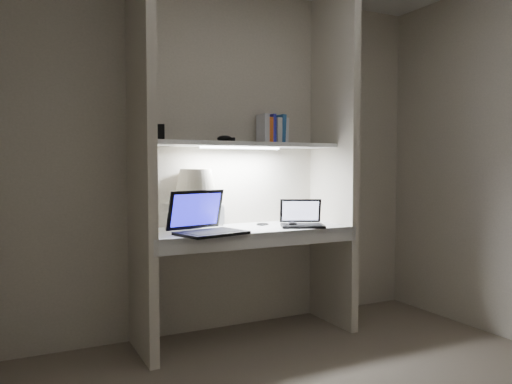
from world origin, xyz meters
TOP-DOWN VIEW (x-y plane):
  - back_wall at (0.00, 1.50)m, footprint 3.20×0.01m
  - alcove_panel_left at (-0.73, 1.23)m, footprint 0.06×0.55m
  - alcove_panel_right at (0.73, 1.23)m, footprint 0.06×0.55m
  - desk at (0.00, 1.23)m, footprint 1.40×0.55m
  - desk_apron at (0.00, 0.96)m, footprint 1.46×0.03m
  - shelf at (0.00, 1.32)m, footprint 1.40×0.36m
  - strip_light at (0.00, 1.32)m, footprint 0.60×0.04m
  - table_lamp at (-0.32, 1.36)m, footprint 0.28×0.28m
  - laptop_main at (-0.36, 1.08)m, footprint 0.48×0.44m
  - laptop_netbook at (0.39, 1.13)m, footprint 0.38×0.36m
  - speaker at (-0.14, 1.45)m, footprint 0.13×0.11m
  - mouse at (0.30, 1.11)m, footprint 0.12×0.09m
  - cable_coil at (0.18, 1.33)m, footprint 0.10×0.10m
  - sticky_note at (-0.64, 1.31)m, footprint 0.08×0.08m
  - book_row at (0.30, 1.40)m, footprint 0.21×0.14m
  - shelf_box at (-0.58, 1.33)m, footprint 0.07×0.06m
  - shelf_gadget at (-0.10, 1.37)m, footprint 0.12×0.08m

SIDE VIEW (x-z plane):
  - desk_apron at x=0.00m, z-range 0.67..0.77m
  - desk at x=0.00m, z-range 0.73..0.77m
  - sticky_note at x=-0.64m, z-range 0.77..0.77m
  - cable_coil at x=0.18m, z-range 0.77..0.78m
  - mouse at x=0.30m, z-range 0.77..0.81m
  - laptop_netbook at x=0.39m, z-range 0.72..0.91m
  - laptop_main at x=-0.36m, z-range 0.69..0.97m
  - speaker at x=-0.14m, z-range 0.77..0.93m
  - table_lamp at x=-0.32m, z-range 0.84..1.25m
  - back_wall at x=0.00m, z-range 0.00..2.50m
  - alcove_panel_left at x=-0.73m, z-range 0.00..2.50m
  - alcove_panel_right at x=0.73m, z-range 0.00..2.50m
  - strip_light at x=0.00m, z-range 1.32..1.34m
  - shelf at x=0.00m, z-range 1.34..1.36m
  - shelf_gadget at x=-0.10m, z-range 1.37..1.41m
  - shelf_box at x=-0.58m, z-range 1.36..1.47m
  - book_row at x=0.30m, z-range 1.36..1.58m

